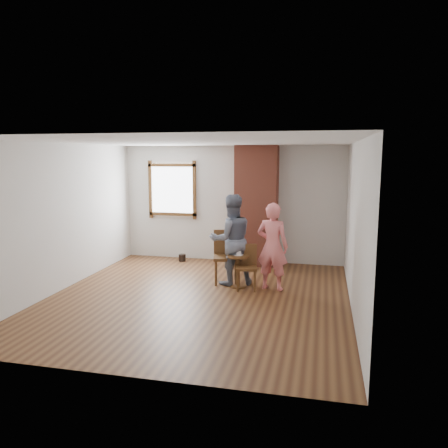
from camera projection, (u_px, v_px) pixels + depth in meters
The scene contains 12 objects.
ground at pixel (198, 298), 7.39m from camera, with size 5.50×5.50×0.00m, color brown.
room_shell at pixel (204, 188), 7.71m from camera, with size 5.04×5.52×2.62m.
brick_chimney at pixel (256, 206), 9.47m from camera, with size 0.90×0.50×2.60m, color #AF533E.
stoneware_crock at pixel (232, 254), 9.65m from camera, with size 0.34×0.34×0.44m, color #C9AF91.
dark_pot at pixel (182, 258), 9.93m from camera, with size 0.16×0.16×0.16m, color black.
dining_chair_left at pixel (226, 253), 8.23m from camera, with size 0.55×0.55×0.99m.
dining_chair_right at pixel (246, 264), 7.85m from camera, with size 0.43×0.43×0.80m.
side_table at pixel (238, 265), 7.93m from camera, with size 0.40×0.40×0.60m.
cake_plate at pixel (238, 255), 7.90m from camera, with size 0.18×0.18×0.01m, color white.
cake_slice at pixel (239, 253), 7.89m from camera, with size 0.08×0.07×0.06m, color white.
man at pixel (231, 240), 8.06m from camera, with size 0.82×0.64×1.68m, color #131C35.
person_pink at pixel (272, 246), 7.75m from camera, with size 0.57×0.37×1.57m, color #FD7E81.
Camera 1 is at (2.01, -6.83, 2.38)m, focal length 35.00 mm.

